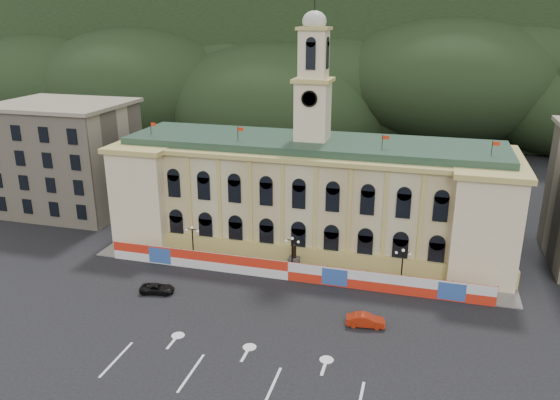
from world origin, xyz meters
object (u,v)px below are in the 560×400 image
(statue, at_px, (294,262))
(red_sedan, at_px, (366,320))
(lamp_center, at_px, (292,252))
(black_suv, at_px, (157,289))

(statue, distance_m, red_sedan, 15.71)
(statue, bearing_deg, lamp_center, -90.00)
(red_sedan, bearing_deg, lamp_center, 39.48)
(red_sedan, relative_size, black_suv, 0.99)
(lamp_center, bearing_deg, black_suv, -146.58)
(lamp_center, distance_m, red_sedan, 15.19)
(lamp_center, bearing_deg, red_sedan, -43.35)
(lamp_center, relative_size, red_sedan, 1.17)
(black_suv, bearing_deg, statue, -64.89)
(statue, height_order, red_sedan, statue)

